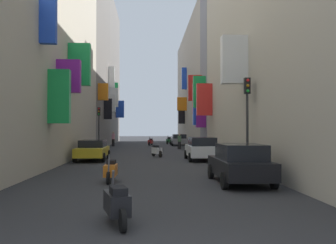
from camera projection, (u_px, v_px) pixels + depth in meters
ground_plane at (149, 152)px, 33.69m from camera, size 140.00×140.00×0.00m
building_left_mid_a at (77, 56)px, 41.55m from camera, size 7.32×12.58×20.43m
building_left_mid_b at (95, 74)px, 55.62m from camera, size 7.20×15.62×20.60m
building_right_near at (312, 9)px, 18.11m from camera, size 7.30×27.66×15.85m
building_right_mid_b at (235, 60)px, 34.10m from camera, size 7.29×4.10×17.02m
building_right_mid_c at (208, 87)px, 50.17m from camera, size 7.25×28.09×15.40m
parked_car_white at (202, 148)px, 24.51m from camera, size 2.00×4.08×1.53m
parked_car_grey at (179, 139)px, 46.37m from camera, size 2.03×4.19×1.41m
parked_car_black at (240, 163)px, 14.18m from camera, size 1.92×4.25×1.51m
parked_car_yellow at (93, 149)px, 24.58m from camera, size 1.96×4.32×1.35m
scooter_orange at (111, 170)px, 14.59m from camera, size 0.46×1.84×1.13m
scooter_silver at (169, 140)px, 54.57m from camera, size 0.78×1.83×1.13m
scooter_green at (169, 141)px, 50.80m from camera, size 0.80×1.90×1.13m
scooter_black at (117, 203)px, 8.16m from camera, size 0.71×1.86×1.13m
scooter_white at (157, 151)px, 27.67m from camera, size 0.80×1.72×1.13m
scooter_red at (151, 142)px, 46.69m from camera, size 0.71×1.96×1.13m
pedestrian_crossing at (179, 141)px, 38.46m from camera, size 0.39×0.39×1.57m
pedestrian_near_left at (113, 139)px, 44.61m from camera, size 0.45×0.45×1.73m
traffic_light_near_corner at (247, 109)px, 17.33m from camera, size 0.26×0.34×4.48m
traffic_light_far_corner at (99, 121)px, 34.10m from camera, size 0.26×0.34×4.06m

